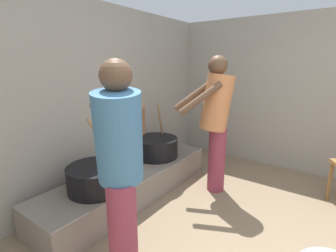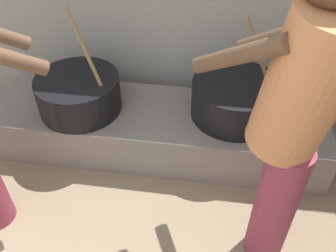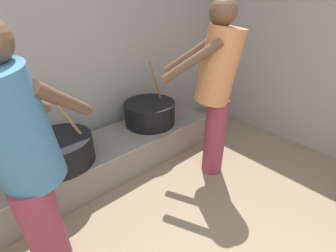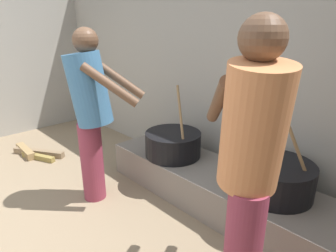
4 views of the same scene
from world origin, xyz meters
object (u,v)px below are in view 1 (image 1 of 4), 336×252
at_px(cook_in_orange_shirt, 216,117).
at_px(cook_in_blue_shirt, 120,162).
at_px(cooking_pot_main, 96,178).
at_px(cooking_pot_secondary, 156,147).

height_order(cook_in_orange_shirt, cook_in_blue_shirt, cook_in_orange_shirt).
bearing_deg(cooking_pot_main, cook_in_blue_shirt, -114.80).
relative_size(cook_in_orange_shirt, cook_in_blue_shirt, 1.04).
distance_m(cook_in_orange_shirt, cook_in_blue_shirt, 1.50).
bearing_deg(cook_in_orange_shirt, cooking_pot_secondary, 103.77).
bearing_deg(cooking_pot_main, cooking_pot_secondary, 4.63).
xyz_separation_m(cooking_pot_secondary, cook_in_orange_shirt, (0.18, -0.73, 0.45)).
bearing_deg(cook_in_blue_shirt, cooking_pot_main, 65.20).
height_order(cooking_pot_main, cooking_pot_secondary, cooking_pot_secondary).
distance_m(cooking_pot_secondary, cook_in_orange_shirt, 0.88).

